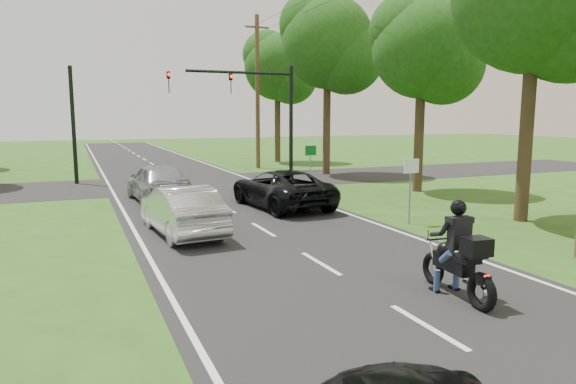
% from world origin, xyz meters
% --- Properties ---
extents(ground, '(140.00, 140.00, 0.00)m').
position_xyz_m(ground, '(0.00, 0.00, 0.00)').
color(ground, '#2B4A15').
rests_on(ground, ground).
extents(road, '(8.00, 100.00, 0.01)m').
position_xyz_m(road, '(0.00, 10.00, 0.01)').
color(road, black).
rests_on(road, ground).
extents(cross_road, '(60.00, 7.00, 0.01)m').
position_xyz_m(cross_road, '(0.00, 16.00, 0.01)').
color(cross_road, black).
rests_on(cross_road, ground).
extents(motorcycle_rider, '(0.67, 2.25, 1.94)m').
position_xyz_m(motorcycle_rider, '(1.43, -3.07, 0.76)').
color(motorcycle_rider, black).
rests_on(motorcycle_rider, ground).
extents(dark_suv, '(2.86, 5.41, 1.45)m').
position_xyz_m(dark_suv, '(2.01, 7.49, 0.74)').
color(dark_suv, black).
rests_on(dark_suv, road).
extents(silver_sedan, '(1.91, 4.51, 1.45)m').
position_xyz_m(silver_sedan, '(-2.41, 4.36, 0.74)').
color(silver_sedan, silver).
rests_on(silver_sedan, road).
extents(silver_suv, '(2.21, 4.86, 1.62)m').
position_xyz_m(silver_suv, '(-2.17, 10.55, 0.82)').
color(silver_suv, '#9A9DA2').
rests_on(silver_suv, road).
extents(traffic_signal, '(6.38, 0.44, 6.00)m').
position_xyz_m(traffic_signal, '(3.34, 14.00, 4.14)').
color(traffic_signal, black).
rests_on(traffic_signal, ground).
extents(signal_pole_far, '(0.20, 0.20, 6.00)m').
position_xyz_m(signal_pole_far, '(-5.20, 18.00, 3.00)').
color(signal_pole_far, black).
rests_on(signal_pole_far, ground).
extents(utility_pole_far, '(1.60, 0.28, 10.00)m').
position_xyz_m(utility_pole_far, '(6.20, 22.00, 5.08)').
color(utility_pole_far, brown).
rests_on(utility_pole_far, ground).
extents(sign_white, '(0.55, 0.07, 2.12)m').
position_xyz_m(sign_white, '(4.70, 2.98, 1.60)').
color(sign_white, slate).
rests_on(sign_white, ground).
extents(sign_green, '(0.55, 0.07, 2.12)m').
position_xyz_m(sign_green, '(4.90, 10.98, 1.60)').
color(sign_green, slate).
rests_on(sign_green, ground).
extents(tree_row_c, '(4.80, 4.65, 8.76)m').
position_xyz_m(tree_row_c, '(9.75, 8.80, 6.23)').
color(tree_row_c, '#332316').
rests_on(tree_row_c, ground).
extents(tree_row_d, '(5.76, 5.58, 10.45)m').
position_xyz_m(tree_row_d, '(9.10, 16.76, 7.43)').
color(tree_row_d, '#332316').
rests_on(tree_row_d, ground).
extents(tree_row_e, '(5.28, 5.12, 9.61)m').
position_xyz_m(tree_row_e, '(9.48, 25.78, 6.83)').
color(tree_row_e, '#332316').
rests_on(tree_row_e, ground).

